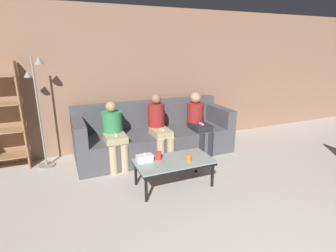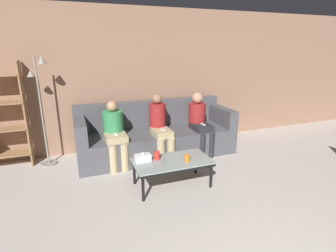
{
  "view_description": "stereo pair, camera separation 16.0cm",
  "coord_description": "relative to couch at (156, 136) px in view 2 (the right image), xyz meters",
  "views": [
    {
      "loc": [
        -1.54,
        -0.74,
        1.9
      ],
      "look_at": [
        0.0,
        2.89,
        0.71
      ],
      "focal_mm": 28.0,
      "sensor_mm": 36.0,
      "label": 1
    },
    {
      "loc": [
        -1.39,
        -0.8,
        1.9
      ],
      "look_at": [
        0.0,
        2.89,
        0.71
      ],
      "focal_mm": 28.0,
      "sensor_mm": 36.0,
      "label": 2
    }
  ],
  "objects": [
    {
      "name": "tissue_box",
      "position": [
        -0.55,
        -1.11,
        0.11
      ],
      "size": [
        0.22,
        0.12,
        0.13
      ],
      "color": "white",
      "rests_on": "coffee_table"
    },
    {
      "name": "wall_back",
      "position": [
        0.0,
        0.55,
        0.97
      ],
      "size": [
        12.0,
        0.06,
        2.6
      ],
      "color": "#9E755B",
      "rests_on": "ground_plane"
    },
    {
      "name": "seated_person_mid_right",
      "position": [
        0.78,
        -0.22,
        0.27
      ],
      "size": [
        0.31,
        0.62,
        1.11
      ],
      "color": "#28282D",
      "rests_on": "ground_plane"
    },
    {
      "name": "seated_person_mid_left",
      "position": [
        0.0,
        -0.24,
        0.27
      ],
      "size": [
        0.31,
        0.65,
        1.13
      ],
      "color": "tan",
      "rests_on": "ground_plane"
    },
    {
      "name": "standing_lamp",
      "position": [
        -1.83,
        0.18,
        0.75
      ],
      "size": [
        0.31,
        0.26,
        1.77
      ],
      "color": "gray",
      "rests_on": "ground_plane"
    },
    {
      "name": "cup_near_left",
      "position": [
        0.02,
        -1.33,
        0.11
      ],
      "size": [
        0.07,
        0.07,
        0.1
      ],
      "color": "orange",
      "rests_on": "coffee_table"
    },
    {
      "name": "couch",
      "position": [
        0.0,
        0.0,
        0.0
      ],
      "size": [
        2.79,
        0.97,
        0.94
      ],
      "color": "#515156",
      "rests_on": "ground_plane"
    },
    {
      "name": "cup_near_right",
      "position": [
        -0.34,
        -1.12,
        0.11
      ],
      "size": [
        0.08,
        0.08,
        0.11
      ],
      "color": "red",
      "rests_on": "coffee_table"
    },
    {
      "name": "seated_person_left_end",
      "position": [
        -0.78,
        -0.22,
        0.25
      ],
      "size": [
        0.34,
        0.64,
        1.06
      ],
      "color": "tan",
      "rests_on": "ground_plane"
    },
    {
      "name": "coffee_table",
      "position": [
        -0.16,
        -1.23,
        0.02
      ],
      "size": [
        1.08,
        0.57,
        0.39
      ],
      "color": "#8C9E99",
      "rests_on": "ground_plane"
    }
  ]
}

